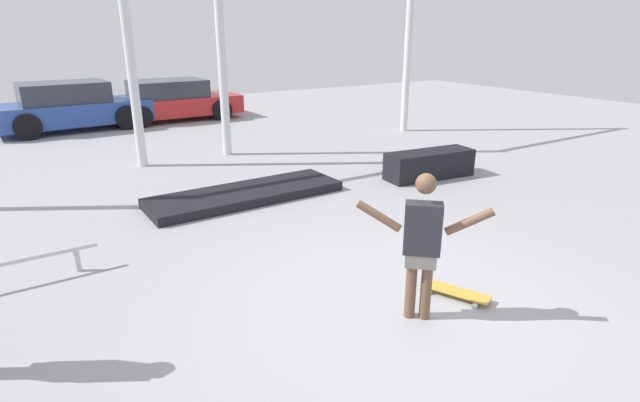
% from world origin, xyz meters
% --- Properties ---
extents(ground_plane, '(36.00, 36.00, 0.00)m').
position_xyz_m(ground_plane, '(0.00, 0.00, 0.00)').
color(ground_plane, '#9E9EA3').
extents(skateboarder, '(1.03, 0.95, 1.54)m').
position_xyz_m(skateboarder, '(-0.06, -0.19, 0.86)').
color(skateboarder, brown).
rests_on(skateboarder, ground_plane).
extents(skateboard, '(0.50, 0.78, 0.08)m').
position_xyz_m(skateboard, '(0.59, -0.12, 0.06)').
color(skateboard, gold).
rests_on(skateboard, ground_plane).
extents(grind_box, '(1.87, 0.78, 0.54)m').
position_xyz_m(grind_box, '(3.66, 3.52, 0.27)').
color(grind_box, black).
rests_on(grind_box, ground_plane).
extents(manual_pad, '(3.42, 1.17, 0.16)m').
position_xyz_m(manual_pad, '(0.01, 4.25, 0.08)').
color(manual_pad, black).
rests_on(manual_pad, ground_plane).
extents(parked_car_blue, '(4.27, 2.07, 1.39)m').
position_xyz_m(parked_car_blue, '(-1.70, 12.71, 0.67)').
color(parked_car_blue, '#284793').
rests_on(parked_car_blue, ground_plane).
extents(parked_car_red, '(4.14, 1.97, 1.28)m').
position_xyz_m(parked_car_red, '(1.31, 12.87, 0.62)').
color(parked_car_red, red).
rests_on(parked_car_red, ground_plane).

